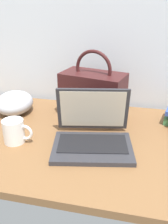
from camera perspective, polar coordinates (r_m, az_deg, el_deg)
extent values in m
cube|color=brown|center=(1.11, -2.70, -6.11)|extent=(1.60, 0.76, 0.03)
cube|color=#2D2D33|center=(1.00, 1.90, -8.03)|extent=(0.35, 0.28, 0.02)
cube|color=black|center=(1.01, 1.91, -7.07)|extent=(0.29, 0.19, 0.00)
cube|color=#2D2D33|center=(1.07, 1.98, 0.62)|extent=(0.30, 0.11, 0.20)
cube|color=beige|center=(1.06, 1.98, 0.55)|extent=(0.27, 0.09, 0.17)
cylinder|color=white|center=(1.07, -15.52, -4.16)|extent=(0.09, 0.09, 0.10)
torus|color=white|center=(1.05, -13.15, -4.50)|extent=(0.07, 0.01, 0.07)
cylinder|color=brown|center=(1.05, -15.78, -2.10)|extent=(0.08, 0.08, 0.00)
cube|color=#3F1919|center=(1.24, 2.03, 3.78)|extent=(0.33, 0.22, 0.22)
torus|color=#3F1919|center=(1.20, 2.13, 9.61)|extent=(0.18, 0.06, 0.18)
ellipsoid|color=#B2B7C1|center=(1.34, -15.37, 2.03)|extent=(0.22, 0.24, 0.11)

